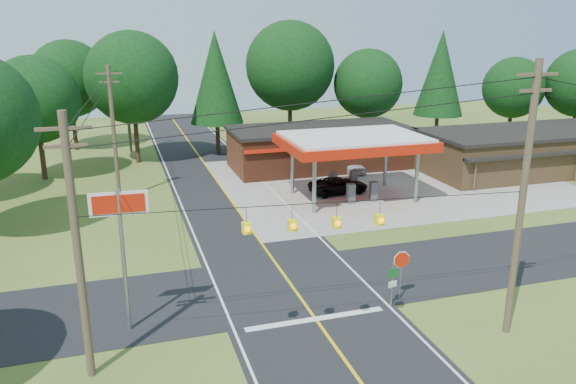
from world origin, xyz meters
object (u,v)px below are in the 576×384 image
object	(u,v)px
octagonal_stop_sign	(402,264)
gas_canopy	(354,143)
suv_car	(339,185)
sedan_car	(350,165)
big_stop_sign	(121,229)

from	to	relation	value
octagonal_stop_sign	gas_canopy	bearing A→B (deg)	74.30
gas_canopy	suv_car	distance (m)	3.95
gas_canopy	suv_car	bearing A→B (deg)	108.43
suv_car	sedan_car	bearing A→B (deg)	-34.95
suv_car	big_stop_sign	xyz separation A→B (m)	(-16.50, -16.51, 4.00)
sedan_car	big_stop_sign	xyz separation A→B (m)	(-20.00, -22.44, 3.97)
suv_car	octagonal_stop_sign	bearing A→B (deg)	162.73
sedan_car	big_stop_sign	world-z (taller)	big_stop_sign
gas_canopy	suv_car	xyz separation A→B (m)	(-0.50, 1.50, -3.62)
gas_canopy	big_stop_sign	world-z (taller)	big_stop_sign
octagonal_stop_sign	sedan_car	bearing A→B (deg)	72.26
gas_canopy	octagonal_stop_sign	distance (m)	16.80
big_stop_sign	sedan_car	bearing A→B (deg)	48.29
big_stop_sign	octagonal_stop_sign	size ratio (longest dim) A/B	2.51
suv_car	octagonal_stop_sign	xyz separation A→B (m)	(-4.00, -17.51, 1.23)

